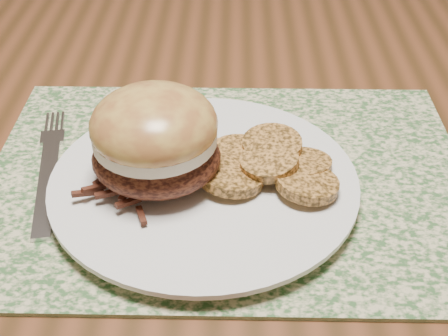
# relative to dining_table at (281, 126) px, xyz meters

# --- Properties ---
(dining_table) EXTENTS (1.50, 0.90, 0.75)m
(dining_table) POSITION_rel_dining_table_xyz_m (0.00, 0.00, 0.00)
(dining_table) COLOR brown
(dining_table) RESTS_ON ground
(placemat) EXTENTS (0.45, 0.33, 0.00)m
(placemat) POSITION_rel_dining_table_xyz_m (-0.07, -0.21, 0.08)
(placemat) COLOR #355C2F
(placemat) RESTS_ON dining_table
(dinner_plate) EXTENTS (0.26, 0.26, 0.02)m
(dinner_plate) POSITION_rel_dining_table_xyz_m (-0.09, -0.24, 0.09)
(dinner_plate) COLOR white
(dinner_plate) RESTS_ON placemat
(pork_sandwich) EXTENTS (0.13, 0.12, 0.09)m
(pork_sandwich) POSITION_rel_dining_table_xyz_m (-0.13, -0.24, 0.14)
(pork_sandwich) COLOR black
(pork_sandwich) RESTS_ON dinner_plate
(roasted_potatoes) EXTENTS (0.13, 0.12, 0.03)m
(roasted_potatoes) POSITION_rel_dining_table_xyz_m (-0.03, -0.23, 0.11)
(roasted_potatoes) COLOR #B67835
(roasted_potatoes) RESTS_ON dinner_plate
(fork) EXTENTS (0.05, 0.20, 0.00)m
(fork) POSITION_rel_dining_table_xyz_m (-0.24, -0.21, 0.09)
(fork) COLOR #B1B1B8
(fork) RESTS_ON placemat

